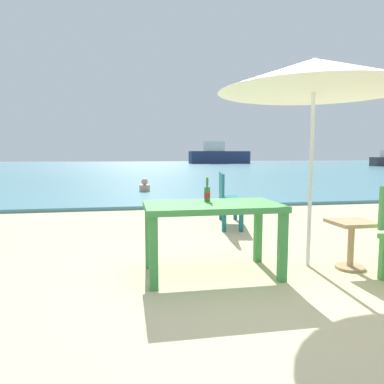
{
  "coord_description": "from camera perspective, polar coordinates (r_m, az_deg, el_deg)",
  "views": [
    {
      "loc": [
        -1.42,
        -3.27,
        1.27
      ],
      "look_at": [
        -0.27,
        3.0,
        0.6
      ],
      "focal_mm": 33.73,
      "sensor_mm": 36.0,
      "label": 1
    }
  ],
  "objects": [
    {
      "name": "patio_umbrella",
      "position": [
        4.31,
        18.76,
        17.02
      ],
      "size": [
        2.1,
        2.1,
        2.3
      ],
      "color": "silver",
      "rests_on": "ground_plane"
    },
    {
      "name": "picnic_table_green",
      "position": [
        3.78,
        3.19,
        -3.46
      ],
      "size": [
        1.4,
        0.8,
        0.76
      ],
      "color": "#3D8C42",
      "rests_on": "ground_plane"
    },
    {
      "name": "side_table_wood",
      "position": [
        4.38,
        23.87,
        -6.6
      ],
      "size": [
        0.44,
        0.44,
        0.54
      ],
      "color": "tan",
      "rests_on": "ground_plane"
    },
    {
      "name": "swimmer_person",
      "position": [
        11.72,
        -7.5,
        0.91
      ],
      "size": [
        0.34,
        0.34,
        0.41
      ],
      "color": "tan",
      "rests_on": "sea_water"
    },
    {
      "name": "sea_water",
      "position": [
        33.32,
        -7.97,
        3.84
      ],
      "size": [
        120.0,
        50.0,
        0.08
      ],
      "primitive_type": "cube",
      "color": "teal",
      "rests_on": "ground_plane"
    },
    {
      "name": "bench_teal_center",
      "position": [
        6.44,
        5.48,
        -0.52
      ],
      "size": [
        0.61,
        1.25,
        0.95
      ],
      "color": "#196066",
      "rests_on": "ground_plane"
    },
    {
      "name": "beer_bottle_amber",
      "position": [
        3.89,
        2.42,
        -0.15
      ],
      "size": [
        0.07,
        0.07,
        0.26
      ],
      "color": "#2D662D",
      "rests_on": "picnic_table_green"
    },
    {
      "name": "boat_barge",
      "position": [
        46.53,
        4.2,
        5.76
      ],
      "size": [
        7.64,
        2.08,
        2.78
      ],
      "color": "navy",
      "rests_on": "sea_water"
    },
    {
      "name": "ground_plane",
      "position": [
        3.78,
        12.73,
        -13.77
      ],
      "size": [
        120.0,
        120.0,
        0.0
      ],
      "primitive_type": "plane",
      "color": "beige"
    }
  ]
}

